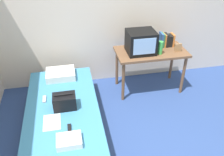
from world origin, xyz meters
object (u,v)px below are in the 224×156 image
at_px(water_bottle, 160,48).
at_px(folded_towel, 69,141).
at_px(pillow, 61,74).
at_px(magazine, 52,122).
at_px(tv, 141,42).
at_px(book_row, 166,40).
at_px(picture_frame, 178,48).
at_px(remote_dark, 69,129).
at_px(bed, 64,118).
at_px(remote_silver, 44,99).
at_px(desk, 151,56).
at_px(handbag, 65,102).

relative_size(water_bottle, folded_towel, 0.76).
height_order(pillow, magazine, pillow).
distance_m(tv, book_row, 0.52).
distance_m(picture_frame, remote_dark, 2.18).
height_order(bed, magazine, magazine).
relative_size(pillow, magazine, 1.56).
bearing_deg(remote_silver, book_row, 18.81).
height_order(tv, pillow, tv).
xyz_separation_m(bed, remote_silver, (-0.24, 0.19, 0.23)).
bearing_deg(remote_silver, pillow, 66.60).
bearing_deg(picture_frame, pillow, 177.10).
xyz_separation_m(desk, water_bottle, (0.10, -0.13, 0.20)).
bearing_deg(tv, folded_towel, -131.17).
xyz_separation_m(desk, picture_frame, (0.41, -0.11, 0.16)).
height_order(desk, water_bottle, water_bottle).
distance_m(book_row, pillow, 1.84).
bearing_deg(bed, remote_silver, 141.14).
height_order(tv, remote_dark, tv).
xyz_separation_m(book_row, picture_frame, (0.11, -0.24, -0.04)).
height_order(bed, remote_silver, remote_silver).
height_order(water_bottle, handbag, water_bottle).
relative_size(bed, tv, 4.55).
distance_m(remote_silver, folded_towel, 0.92).
relative_size(desk, pillow, 2.57).
xyz_separation_m(desk, remote_silver, (-1.74, -0.57, -0.21)).
distance_m(bed, picture_frame, 2.11).
xyz_separation_m(desk, book_row, (0.30, 0.13, 0.20)).
distance_m(tv, handbag, 1.54).
bearing_deg(folded_towel, pillow, 92.62).
relative_size(pillow, folded_towel, 1.61).
distance_m(bed, pillow, 0.79).
distance_m(bed, water_bottle, 1.83).
bearing_deg(magazine, folded_towel, -62.54).
bearing_deg(remote_silver, bed, -38.86).
bearing_deg(pillow, handbag, -86.93).
distance_m(picture_frame, handbag, 2.01).
xyz_separation_m(desk, folded_towel, (-1.43, -1.43, -0.18)).
bearing_deg(pillow, desk, 0.48).
xyz_separation_m(desk, remote_dark, (-1.42, -1.22, -0.21)).
bearing_deg(book_row, picture_frame, -64.93).
relative_size(bed, handbag, 6.67).
bearing_deg(book_row, desk, -157.05).
relative_size(handbag, magazine, 1.03).
xyz_separation_m(tv, remote_silver, (-1.54, -0.55, -0.49)).
height_order(book_row, picture_frame, book_row).
bearing_deg(handbag, remote_silver, 141.15).
distance_m(picture_frame, remote_silver, 2.23).
bearing_deg(remote_dark, picture_frame, 31.14).
bearing_deg(desk, magazine, -147.15).
xyz_separation_m(book_row, pillow, (-1.80, -0.14, -0.37)).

